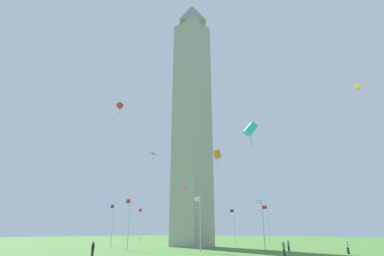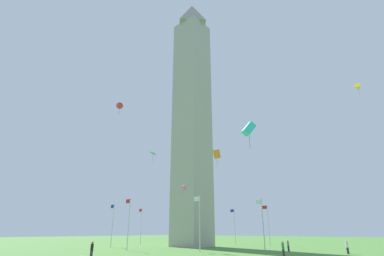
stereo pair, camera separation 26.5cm
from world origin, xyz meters
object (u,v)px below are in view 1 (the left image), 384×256
(kite_yellow_delta, at_px, (358,88))
(kite_red_delta, at_px, (120,106))
(flagpole_n, at_px, (141,224))
(flagpole_ne, at_px, (112,223))
(flagpole_w, at_px, (234,224))
(kite_cyan_box, at_px, (250,129))
(flagpole_nw, at_px, (187,225))
(flagpole_se, at_px, (200,220))
(kite_pink_box, at_px, (184,188))
(kite_green_diamond, at_px, (153,154))
(flagpole_s, at_px, (263,221))
(person_gray_shirt, at_px, (288,246))
(flagpole_e, at_px, (129,221))
(person_white_shirt, at_px, (348,247))
(obelisk_monument, at_px, (192,108))
(person_green_shirt, at_px, (284,249))
(kite_orange_box, at_px, (217,154))
(flagpole_sw, at_px, (268,223))
(person_black_shirt, at_px, (93,250))

(kite_yellow_delta, xyz_separation_m, kite_red_delta, (35.97, 23.83, -1.04))
(flagpole_n, relative_size, flagpole_ne, 1.00)
(flagpole_w, height_order, kite_cyan_box, kite_cyan_box)
(flagpole_nw, bearing_deg, flagpole_se, 135.00)
(flagpole_ne, relative_size, kite_pink_box, 4.68)
(flagpole_w, height_order, kite_green_diamond, kite_green_diamond)
(flagpole_s, relative_size, kite_pink_box, 4.68)
(flagpole_n, relative_size, flagpole_s, 1.00)
(flagpole_n, xyz_separation_m, person_gray_shirt, (-34.90, 0.78, -3.52))
(flagpole_e, height_order, flagpole_s, same)
(flagpole_ne, bearing_deg, person_white_shirt, -165.97)
(flagpole_s, distance_m, kite_pink_box, 13.95)
(flagpole_w, bearing_deg, person_gray_shirt, 140.60)
(kite_cyan_box, bearing_deg, obelisk_monument, -41.25)
(person_green_shirt, xyz_separation_m, kite_pink_box, (16.23, -0.25, 8.69))
(flagpole_w, relative_size, kite_pink_box, 4.68)
(flagpole_w, bearing_deg, flagpole_ne, 67.50)
(kite_pink_box, distance_m, kite_orange_box, 7.83)
(kite_cyan_box, bearing_deg, kite_green_diamond, -27.48)
(flagpole_s, height_order, kite_orange_box, kite_orange_box)
(flagpole_w, bearing_deg, flagpole_se, 112.50)
(flagpole_w, xyz_separation_m, kite_yellow_delta, (-31.50, 7.43, 22.07))
(flagpole_s, bearing_deg, flagpole_e, 45.00)
(kite_red_delta, bearing_deg, kite_green_diamond, -97.35)
(flagpole_sw, height_order, kite_cyan_box, kite_cyan_box)
(person_black_shirt, relative_size, kite_pink_box, 1.04)
(flagpole_se, bearing_deg, kite_green_diamond, -11.85)
(person_white_shirt, relative_size, kite_green_diamond, 0.81)
(flagpole_ne, relative_size, flagpole_e, 1.00)
(person_gray_shirt, bearing_deg, obelisk_monument, 18.25)
(person_gray_shirt, xyz_separation_m, person_white_shirt, (-8.16, 0.41, 0.04))
(flagpole_nw, height_order, kite_green_diamond, kite_green_diamond)
(person_white_shirt, relative_size, kite_cyan_box, 0.68)
(kite_yellow_delta, bearing_deg, flagpole_n, 9.55)
(kite_orange_box, bearing_deg, kite_yellow_delta, -138.76)
(flagpole_n, xyz_separation_m, kite_pink_box, (-21.97, 9.61, 5.23))
(flagpole_n, height_order, person_black_shirt, flagpole_n)
(obelisk_monument, xyz_separation_m, flagpole_sw, (-10.77, -10.83, -24.56))
(kite_red_delta, bearing_deg, person_gray_shirt, -147.76)
(kite_pink_box, bearing_deg, flagpole_se, 163.75)
(flagpole_n, distance_m, kite_cyan_box, 49.10)
(kite_red_delta, bearing_deg, kite_yellow_delta, -146.48)
(flagpole_e, distance_m, flagpole_sw, 28.30)
(flagpole_se, xyz_separation_m, kite_orange_box, (-1.89, -2.24, 10.08))
(obelisk_monument, xyz_separation_m, person_gray_shirt, (-19.53, 0.78, -28.08))
(flagpole_e, xyz_separation_m, flagpole_nw, (10.83, -26.14, 0.00))
(flagpole_s, bearing_deg, obelisk_monument, -0.00)
(flagpole_nw, bearing_deg, person_gray_shirt, 159.12)
(flagpole_sw, distance_m, flagpole_nw, 21.66)
(flagpole_se, xyz_separation_m, person_gray_shirt, (-8.76, -10.05, -3.52))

